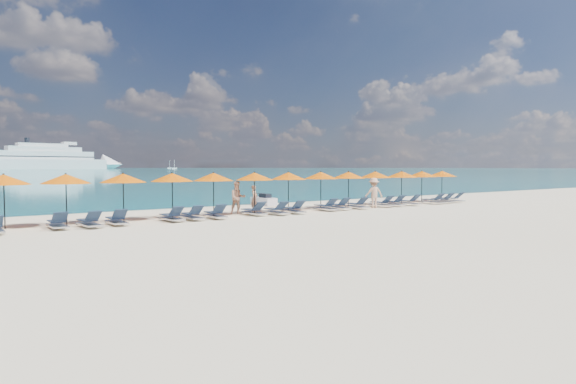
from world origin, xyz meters
TOP-DOWN VIEW (x-y plane):
  - ground at (0.00, 0.00)m, footprint 1400.00×1400.00m
  - cruise_ship at (82.12, 548.93)m, footprint 140.82×44.28m
  - sailboat_near at (210.49, 565.96)m, footprint 5.85×1.95m
  - sailboat_far at (193.42, 507.11)m, footprint 6.00×2.00m
  - jetski at (2.28, 9.06)m, footprint 0.81×2.12m
  - beachgoer_a at (-0.57, 5.51)m, footprint 0.65×0.61m
  - beachgoer_b at (-2.06, 4.76)m, footprint 0.94×0.68m
  - beachgoer_c at (6.64, 3.29)m, footprint 1.32×0.93m
  - umbrella_1 at (-12.87, 4.68)m, footprint 2.10×2.10m
  - umbrella_2 at (-10.57, 4.57)m, footprint 2.10×2.10m
  - umbrella_3 at (-8.13, 4.59)m, footprint 2.10×2.10m
  - umbrella_4 at (-5.72, 4.74)m, footprint 2.10×2.10m
  - umbrella_5 at (-3.58, 4.54)m, footprint 2.10×2.10m
  - umbrella_6 at (-1.16, 4.51)m, footprint 2.10×2.10m
  - umbrella_7 at (1.07, 4.50)m, footprint 2.10×2.10m
  - umbrella_8 at (3.52, 4.61)m, footprint 2.10×2.10m
  - umbrella_9 at (5.77, 4.63)m, footprint 2.10×2.10m
  - umbrella_10 at (8.13, 4.67)m, footprint 2.10×2.10m
  - umbrella_11 at (10.57, 4.58)m, footprint 2.10×2.10m
  - umbrella_12 at (12.83, 4.72)m, footprint 2.10×2.10m
  - umbrella_13 at (15.12, 4.75)m, footprint 2.10×2.10m
  - lounger_3 at (-11.11, 3.49)m, footprint 0.64×1.71m
  - lounger_4 at (-9.94, 3.24)m, footprint 0.79×1.75m
  - lounger_5 at (-8.78, 3.43)m, footprint 0.62×1.70m
  - lounger_6 at (-6.31, 3.37)m, footprint 0.71×1.73m
  - lounger_7 at (-5.32, 3.36)m, footprint 0.65×1.71m
  - lounger_8 at (-4.10, 3.33)m, footprint 0.71×1.73m
  - lounger_9 at (-1.78, 3.58)m, footprint 0.73×1.74m
  - lounger_10 at (-0.61, 3.21)m, footprint 0.65×1.71m
  - lounger_11 at (0.54, 3.25)m, footprint 0.72×1.73m
  - lounger_12 at (3.02, 3.50)m, footprint 0.67×1.72m
  - lounger_13 at (4.05, 3.57)m, footprint 0.71×1.73m
  - lounger_14 at (5.35, 3.43)m, footprint 0.70×1.73m
  - lounger_15 at (7.55, 3.48)m, footprint 0.62×1.70m
  - lounger_16 at (8.65, 3.47)m, footprint 0.73×1.74m
  - lounger_17 at (9.95, 3.38)m, footprint 0.63×1.70m
  - lounger_18 at (12.27, 3.29)m, footprint 0.64×1.71m
  - lounger_19 at (13.41, 3.32)m, footprint 0.68×1.72m
  - lounger_20 at (14.60, 3.41)m, footprint 0.77×1.75m

SIDE VIEW (x-z plane):
  - ground at x=0.00m, z-range 0.00..0.00m
  - lounger_3 at x=-11.11m, z-range -0.09..0.56m
  - lounger_4 at x=-9.94m, z-range -0.09..0.56m
  - lounger_5 at x=-8.78m, z-range -0.09..0.56m
  - lounger_6 at x=-6.31m, z-range -0.09..0.56m
  - lounger_7 at x=-5.32m, z-range -0.09..0.56m
  - lounger_8 at x=-4.10m, z-range -0.09..0.56m
  - lounger_9 at x=-1.78m, z-range -0.09..0.56m
  - lounger_10 at x=-0.61m, z-range -0.09..0.56m
  - lounger_11 at x=0.54m, z-range -0.09..0.56m
  - lounger_12 at x=3.02m, z-range -0.09..0.56m
  - lounger_13 at x=4.05m, z-range -0.09..0.56m
  - lounger_14 at x=5.35m, z-range -0.09..0.56m
  - lounger_15 at x=7.55m, z-range -0.09..0.56m
  - lounger_16 at x=8.65m, z-range -0.09..0.56m
  - lounger_17 at x=9.95m, z-range -0.09..0.56m
  - lounger_18 at x=12.27m, z-range -0.09..0.56m
  - lounger_19 at x=13.41m, z-range -0.09..0.56m
  - lounger_20 at x=14.60m, z-range -0.09..0.56m
  - jetski at x=2.28m, z-range -0.07..0.69m
  - beachgoer_a at x=-0.57m, z-range 0.00..1.49m
  - beachgoer_b at x=-2.06m, z-range 0.00..1.76m
  - beachgoer_c at x=6.64m, z-range 0.00..1.86m
  - sailboat_near at x=210.49m, z-range -4.26..6.47m
  - sailboat_far at x=193.42m, z-range -4.37..6.63m
  - umbrella_1 at x=-12.87m, z-range 0.88..3.16m
  - umbrella_2 at x=-10.57m, z-range 0.88..3.16m
  - umbrella_3 at x=-8.13m, z-range 0.88..3.16m
  - umbrella_4 at x=-5.72m, z-range 0.88..3.16m
  - umbrella_5 at x=-3.58m, z-range 0.88..3.16m
  - umbrella_6 at x=-1.16m, z-range 0.88..3.16m
  - umbrella_7 at x=1.07m, z-range 0.88..3.16m
  - umbrella_8 at x=3.52m, z-range 0.88..3.16m
  - umbrella_9 at x=5.77m, z-range 0.88..3.16m
  - umbrella_10 at x=8.13m, z-range 0.88..3.16m
  - umbrella_11 at x=10.57m, z-range 0.88..3.16m
  - umbrella_12 at x=12.83m, z-range 0.88..3.16m
  - umbrella_13 at x=15.12m, z-range 0.88..3.16m
  - cruise_ship at x=82.12m, z-range -9.28..29.43m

